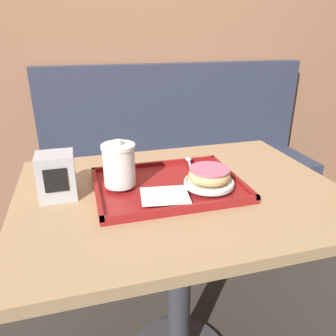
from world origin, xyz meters
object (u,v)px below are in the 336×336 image
object	(u,v)px
coffee_cup_front	(119,165)
spoon	(189,161)
napkin_dispenser	(57,176)
donut_chocolate_glazed	(209,174)

from	to	relation	value
coffee_cup_front	spoon	distance (m)	0.27
spoon	napkin_dispenser	world-z (taller)	napkin_dispenser
spoon	napkin_dispenser	size ratio (longest dim) A/B	1.04
coffee_cup_front	spoon	world-z (taller)	coffee_cup_front
donut_chocolate_glazed	spoon	distance (m)	0.18
napkin_dispenser	donut_chocolate_glazed	bearing A→B (deg)	-11.87
spoon	coffee_cup_front	bearing A→B (deg)	126.36
donut_chocolate_glazed	spoon	bearing A→B (deg)	89.56
napkin_dispenser	coffee_cup_front	bearing A→B (deg)	-5.26
coffee_cup_front	spoon	bearing A→B (deg)	23.89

